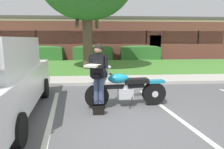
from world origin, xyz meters
The scene contains 13 objects.
ground_plane centered at (0.00, 0.00, 0.00)m, with size 140.00×140.00×0.00m, color #565659.
curb_strip centered at (0.00, 3.40, 0.06)m, with size 60.00×0.20×0.12m, color #B7B2A8.
concrete_walk centered at (0.00, 4.25, 0.04)m, with size 60.00×1.50×0.08m, color #B7B2A8.
grass_lawn centered at (0.00, 8.51, 0.03)m, with size 60.00×7.03×0.06m, color #478433.
stall_stripe_0 centered at (-1.86, 0.20, 0.00)m, with size 0.12×4.40×0.01m, color silver.
stall_stripe_1 centered at (1.06, 0.20, 0.00)m, with size 0.12×4.40×0.01m, color silver.
motorcycle centered at (0.08, 0.89, 0.49)m, with size 2.24×0.82×1.26m.
rider_person centered at (-0.75, 0.67, 1.01)m, with size 0.59×0.67×1.70m.
handbag centered at (-0.75, 0.33, 0.14)m, with size 0.28×0.13×0.36m.
hedge_left centered at (-5.17, 12.34, 0.65)m, with size 3.11×0.90×1.24m.
hedge_center_left centered at (-1.13, 12.34, 0.65)m, with size 3.25×0.90×1.24m.
hedge_center_right centered at (2.91, 12.34, 0.65)m, with size 3.37×0.90×1.24m.
brick_building centered at (-1.16, 18.35, 1.84)m, with size 27.53×11.54×3.67m.
Camera 1 is at (-0.77, -4.21, 1.83)m, focal length 31.37 mm.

